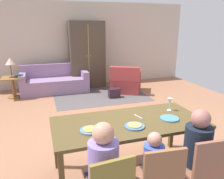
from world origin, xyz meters
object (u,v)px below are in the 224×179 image
Objects in this scene: table_lamp at (10,62)px; person_man at (102,176)px; armoire at (87,55)px; plate_near_child at (135,126)px; handbag at (114,93)px; person_child at (152,173)px; dining_table at (129,126)px; book_lower at (18,76)px; side_table at (13,84)px; plate_near_man at (90,130)px; couch at (55,82)px; plate_near_woman at (170,118)px; person_woman at (194,157)px; dining_chair_woman at (204,168)px; book_upper at (19,75)px; armchair at (126,82)px; dining_chair_child at (159,178)px; wine_glass at (170,102)px.

person_man is at bearing -75.20° from table_lamp.
person_man is 5.44m from armoire.
handbag is at bearing 75.54° from plate_near_child.
plate_near_child is 0.27× the size of person_child.
dining_table is 8.97× the size of book_lower.
table_lamp is at bearing 0.00° from side_table.
armoire is 1.78m from handbag.
person_child is at bearing -0.54° from person_man.
plate_near_man is 1.14× the size of book_lower.
couch is 6.16× the size of handbag.
plate_near_woman is (0.54, 0.08, 0.00)m from plate_near_child.
person_woman is 5.33m from table_lamp.
plate_near_man is 1.09m from plate_near_woman.
table_lamp reaches higher than handbag.
handbag is at bearing 66.96° from plate_near_man.
person_woman is at bearing -94.88° from handbag.
dining_table is 0.87m from person_man.
side_table is at bearing 115.37° from dining_chair_woman.
side_table is (-1.26, 4.76, -0.14)m from person_man.
plate_near_woman is at bearing -63.03° from book_upper.
dining_table is 3.94m from armchair.
plate_near_man is at bearing 89.68° from person_man.
couch reaches higher than handbag.
table_lamp is at bearing 113.69° from dining_table.
person_child is at bearing -71.31° from book_upper.
book_upper is (-3.03, 0.50, 0.30)m from armchair.
table_lamp is (-2.35, 4.21, 0.24)m from plate_near_woman.
person_child is at bearing -89.76° from dining_table.
table_lamp is (0.00, 0.00, 0.63)m from side_table.
book_upper is at bearing 108.00° from dining_chair_child.
dining_chair_child reaches higher than handbag.
dining_table is 7.89× the size of plate_near_man.
person_child is 3.98m from handbag.
dining_chair_child is 0.54m from dining_chair_woman.
wine_glass is at bearing 33.45° from person_man.
side_table is (-2.51, 3.93, -0.52)m from wine_glass.
plate_near_man is 4.40m from book_lower.
person_woman is 1.91× the size of side_table.
person_woman is (-0.17, -0.83, -0.38)m from wine_glass.
armoire is (0.97, 4.79, 0.28)m from plate_near_man.
couch is 1.35m from armoire.
wine_glass is at bearing -59.18° from book_lower.
plate_near_woman is (1.09, 0.02, 0.00)m from plate_near_man.
side_table is at bearing 116.26° from person_woman.
dining_table is 4.46m from book_lower.
plate_near_child is at bearing 129.80° from dining_chair_woman.
side_table is at bearing -167.31° from couch.
dining_chair_child is 0.94× the size of person_child.
table_lamp reaches higher than plate_near_child.
person_man reaches higher than dining_table.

